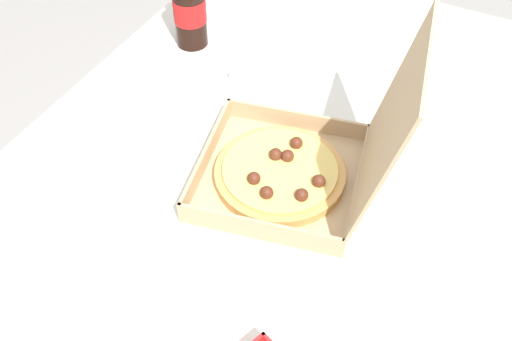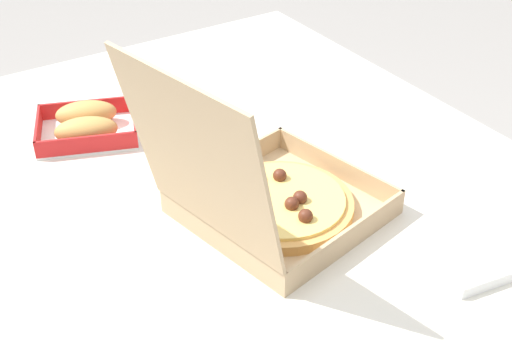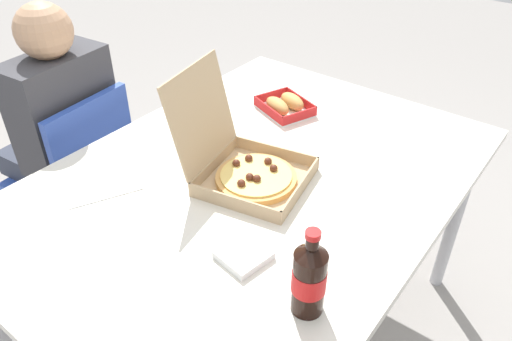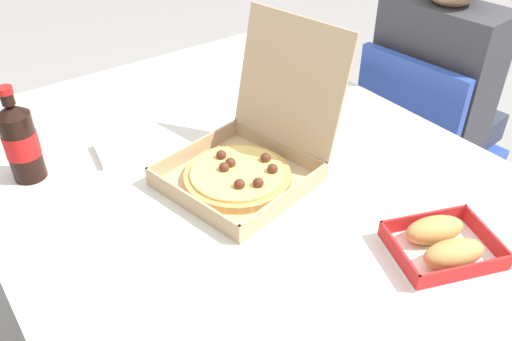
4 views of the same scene
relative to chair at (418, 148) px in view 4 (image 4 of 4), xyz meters
The scene contains 8 objects.
dining_table 0.81m from the chair, 81.60° to the right, with size 1.49×1.07×0.75m.
chair is the anchor object (origin of this frame).
diner_person 0.21m from the chair, 95.59° to the left, with size 0.38×0.43×1.15m.
pizza_box_open 0.83m from the chair, 83.41° to the right, with size 0.35×0.40×0.32m.
bread_side_box 0.85m from the chair, 50.64° to the right, with size 0.21×0.23×0.06m.
cola_bottle 1.24m from the chair, 99.74° to the right, with size 0.07×0.07×0.22m.
paper_menu 0.56m from the chair, 112.94° to the right, with size 0.21×0.15×0.00m, color white.
napkin_pile 1.02m from the chair, 99.84° to the right, with size 0.11×0.11×0.02m, color white.
Camera 4 is at (0.76, -0.55, 1.45)m, focal length 36.71 mm.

